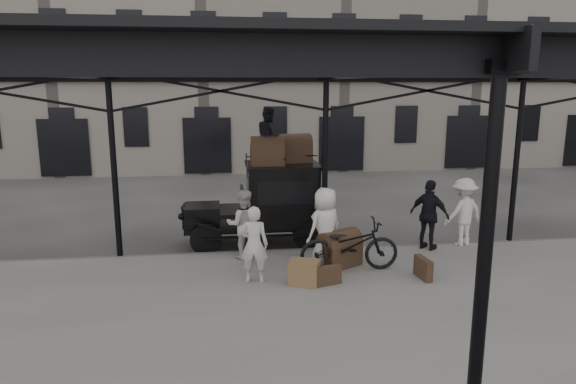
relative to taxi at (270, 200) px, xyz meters
name	(u,v)px	position (x,y,z in m)	size (l,w,h in m)	color
ground	(342,283)	(1.27, -2.95, -1.20)	(120.00, 120.00, 0.00)	#383533
platform	(367,321)	(1.27, -4.95, -1.13)	(28.00, 8.00, 0.15)	slate
canopy	(371,60)	(1.27, -4.67, 3.39)	(22.50, 9.00, 4.74)	black
building_frontage	(267,30)	(1.27, 15.05, 5.80)	(64.00, 8.00, 14.00)	slate
taxi	(270,200)	(0.00, 0.00, 0.00)	(3.65, 1.55, 2.18)	black
porter_left	(254,244)	(-0.61, -3.00, -0.24)	(0.59, 0.39, 1.62)	beige
porter_midleft	(244,224)	(-0.77, -1.45, -0.23)	(0.80, 0.62, 1.65)	beige
porter_centre	(325,227)	(1.03, -2.24, -0.15)	(0.89, 0.58, 1.81)	silver
porter_official	(429,215)	(3.84, -1.37, -0.17)	(1.03, 0.43, 1.76)	black
porter_right	(463,212)	(4.83, -1.15, -0.18)	(1.13, 0.65, 1.74)	silver
bicycle	(349,245)	(1.51, -2.60, -0.48)	(0.76, 2.19, 1.15)	black
porter_roof	(269,136)	(-0.03, -0.10, 1.71)	(0.71, 0.56, 1.47)	black
steamer_trunk_roof_near	(268,153)	(-0.08, -0.25, 1.29)	(0.84, 0.52, 0.62)	#473021
steamer_trunk_roof_far	(294,150)	(0.67, 0.20, 1.29)	(0.86, 0.52, 0.63)	#473021
steamer_trunk_platform	(339,251)	(1.36, -2.28, -0.71)	(0.95, 0.58, 0.70)	#473021
wicker_hamper	(304,272)	(0.40, -3.27, -0.80)	(0.60, 0.45, 0.50)	brown
suitcase_upright	(423,268)	(2.96, -3.27, -0.83)	(0.15, 0.60, 0.45)	#473021
suitcase_flat	(327,276)	(0.86, -3.37, -0.85)	(0.60, 0.15, 0.40)	#473021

